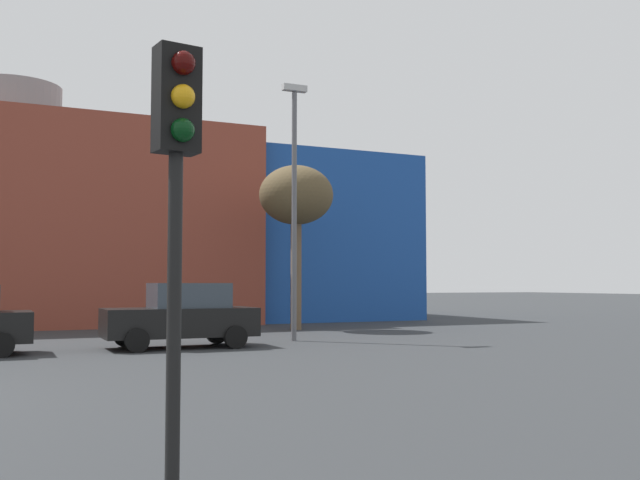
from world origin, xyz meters
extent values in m
cube|color=brown|center=(3.46, 21.88, 4.32)|extent=(19.99, 10.96, 8.65)
cube|color=#19479E|center=(17.74, 21.88, 4.03)|extent=(8.56, 9.87, 8.07)
cylinder|color=slate|center=(3.46, 21.88, 9.65)|extent=(4.00, 4.00, 2.00)
cylinder|color=black|center=(2.94, 6.27, 0.31)|extent=(0.62, 0.21, 0.62)
cylinder|color=black|center=(2.94, 8.05, 0.31)|extent=(0.62, 0.21, 0.62)
cube|color=black|center=(7.50, 7.16, 0.71)|extent=(4.16, 1.78, 0.79)
cube|color=#333D47|center=(7.75, 7.16, 1.46)|extent=(2.08, 1.58, 0.69)
cylinder|color=black|center=(6.17, 6.25, 0.32)|extent=(0.63, 0.22, 0.63)
cylinder|color=black|center=(6.17, 8.07, 0.32)|extent=(0.63, 0.22, 0.63)
cylinder|color=black|center=(8.84, 6.25, 0.32)|extent=(0.63, 0.22, 0.63)
cylinder|color=black|center=(8.84, 8.07, 0.32)|extent=(0.63, 0.22, 0.63)
cylinder|color=black|center=(4.06, -6.88, 1.44)|extent=(0.12, 0.12, 2.88)
cube|color=black|center=(4.06, -6.88, 3.33)|extent=(0.39, 0.29, 0.90)
sphere|color=#3C0605|center=(4.08, -7.02, 3.61)|extent=(0.20, 0.20, 0.20)
sphere|color=#F2A514|center=(4.08, -7.02, 3.33)|extent=(0.20, 0.20, 0.20)
sphere|color=black|center=(4.08, -7.02, 3.05)|extent=(0.20, 0.20, 0.20)
cylinder|color=brown|center=(13.46, 12.99, 2.22)|extent=(0.43, 0.43, 4.45)
ellipsoid|color=brown|center=(13.46, 12.99, 5.25)|extent=(2.90, 2.90, 2.32)
cylinder|color=#59595E|center=(11.32, 8.03, 3.93)|extent=(0.16, 0.16, 7.85)
cube|color=#B2B2B2|center=(11.32, 8.03, 8.00)|extent=(0.80, 0.24, 0.20)
camera|label=1|loc=(2.69, -12.77, 1.80)|focal=40.31mm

